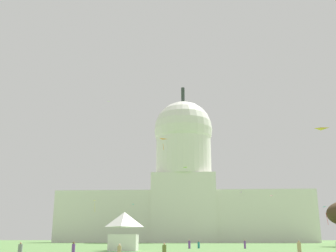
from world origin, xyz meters
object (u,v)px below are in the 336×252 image
at_px(capitol_building, 184,190).
at_px(event_tent, 124,231).
at_px(kite_turquoise_low, 132,205).
at_px(person_grey_mid_right, 20,251).
at_px(kite_yellow_low, 96,202).
at_px(person_purple_back_left, 189,244).
at_px(person_tan_front_center, 299,249).
at_px(person_teal_deep_crowd, 199,245).
at_px(person_purple_back_center, 73,251).
at_px(kite_cyan_low, 327,209).
at_px(kite_violet_low, 239,194).
at_px(kite_gold_low, 321,133).
at_px(person_tan_aisle_center, 119,252).
at_px(person_purple_edge_east, 245,245).
at_px(kite_white_high, 108,103).
at_px(person_white_edge_west, 336,246).
at_px(kite_pink_mid, 272,196).
at_px(person_olive_mid_center, 164,251).
at_px(kite_lime_low, 187,168).
at_px(kite_orange_mid, 162,141).

relative_size(capitol_building, event_tent, 17.42).
bearing_deg(kite_turquoise_low, person_grey_mid_right, 31.81).
bearing_deg(kite_yellow_low, person_purple_back_left, 171.73).
xyz_separation_m(person_tan_front_center, person_teal_deep_crowd, (-11.46, 35.90, -0.11)).
distance_m(kite_yellow_low, kite_turquoise_low, 22.45).
bearing_deg(person_purple_back_center, kite_cyan_low, -136.46).
xyz_separation_m(person_grey_mid_right, kite_violet_low, (34.62, 96.47, 15.88)).
bearing_deg(person_purple_back_left, kite_gold_low, 179.59).
bearing_deg(person_tan_aisle_center, person_purple_edge_east, -31.33).
xyz_separation_m(person_purple_back_left, kite_white_high, (-32.59, 68.47, 53.84)).
xyz_separation_m(person_white_edge_west, kite_yellow_low, (-65.08, 82.26, 15.31)).
bearing_deg(kite_violet_low, person_purple_edge_east, -4.11).
relative_size(kite_violet_low, kite_white_high, 0.91).
relative_size(person_grey_mid_right, kite_white_high, 1.20).
bearing_deg(person_teal_deep_crowd, capitol_building, 110.74).
bearing_deg(kite_pink_mid, person_white_edge_west, -108.51).
xyz_separation_m(person_teal_deep_crowd, kite_gold_low, (16.65, -31.88, 15.11)).
height_order(kite_yellow_low, kite_gold_low, kite_yellow_low).
bearing_deg(kite_white_high, person_purple_back_left, 103.28).
distance_m(person_olive_mid_center, kite_white_high, 124.63).
relative_size(kite_lime_low, kite_white_high, 0.92).
bearing_deg(person_olive_mid_center, person_white_edge_west, -70.89).
xyz_separation_m(person_tan_front_center, kite_lime_low, (-13.73, 35.74, 15.75)).
relative_size(capitol_building, person_tan_front_center, 67.80).
bearing_deg(kite_turquoise_low, kite_gold_low, 53.22).
bearing_deg(kite_lime_low, kite_turquoise_low, -34.57).
height_order(capitol_building, person_olive_mid_center, capitol_building).
bearing_deg(person_purple_edge_east, kite_gold_low, -100.56).
distance_m(kite_white_high, kite_pink_mid, 75.27).
xyz_separation_m(capitol_building, person_purple_back_left, (3.58, -112.15, -23.71)).
bearing_deg(kite_violet_low, kite_lime_low, -15.70).
relative_size(person_purple_back_left, kite_pink_mid, 1.03).
xyz_separation_m(person_purple_back_center, person_purple_edge_east, (22.70, 41.85, 0.00)).
bearing_deg(kite_lime_low, person_olive_mid_center, 124.14).
xyz_separation_m(kite_yellow_low, kite_lime_low, (37.53, -75.49, 0.56)).
bearing_deg(event_tent, kite_turquoise_low, 94.18).
height_order(event_tent, person_purple_back_center, event_tent).
distance_m(event_tent, person_tan_aisle_center, 26.27).
relative_size(person_teal_deep_crowd, kite_cyan_low, 0.41).
height_order(person_tan_front_center, kite_turquoise_low, kite_turquoise_low).
bearing_deg(kite_violet_low, kite_pink_mid, 148.01).
bearing_deg(capitol_building, person_tan_front_center, -83.38).
xyz_separation_m(person_olive_mid_center, kite_orange_mid, (-4.30, 53.21, 24.57)).
distance_m(person_tan_aisle_center, kite_white_high, 124.27).
bearing_deg(event_tent, kite_cyan_low, 27.20).
relative_size(person_purple_back_center, kite_turquoise_low, 1.34).
height_order(person_purple_back_center, kite_violet_low, kite_violet_low).
height_order(person_purple_back_left, kite_turquoise_low, kite_turquoise_low).
distance_m(person_tan_aisle_center, kite_yellow_low, 122.90).
bearing_deg(person_purple_back_center, person_tan_front_center, -170.35).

